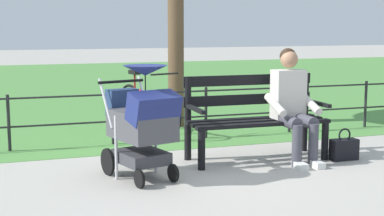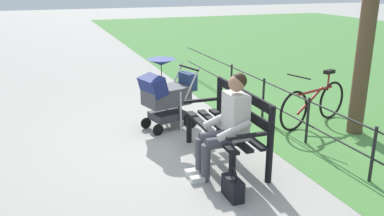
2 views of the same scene
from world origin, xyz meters
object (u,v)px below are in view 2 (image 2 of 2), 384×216
(person_on_bench, at_px, (227,122))
(handbag, at_px, (233,188))
(park_bench, at_px, (230,122))
(bicycle, at_px, (314,103))
(stroller, at_px, (166,93))

(person_on_bench, height_order, handbag, person_on_bench)
(park_bench, distance_m, bicycle, 2.06)
(bicycle, bearing_deg, park_bench, 112.34)
(person_on_bench, height_order, stroller, person_on_bench)
(park_bench, bearing_deg, person_on_bench, 148.98)
(park_bench, xyz_separation_m, bicycle, (0.78, -1.90, -0.16))
(person_on_bench, bearing_deg, park_bench, -31.02)
(handbag, height_order, bicycle, bicycle)
(bicycle, bearing_deg, handbag, 126.82)
(person_on_bench, bearing_deg, handbag, 162.16)
(park_bench, relative_size, person_on_bench, 1.26)
(park_bench, bearing_deg, stroller, 17.40)
(stroller, xyz_separation_m, handbag, (-2.38, -0.04, -0.47))
(park_bench, xyz_separation_m, person_on_bench, (-0.37, 0.22, 0.15))
(stroller, height_order, handbag, stroller)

